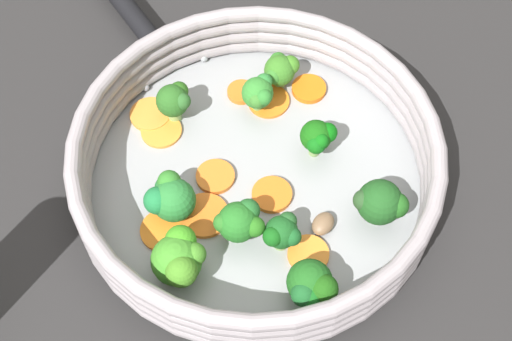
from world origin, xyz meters
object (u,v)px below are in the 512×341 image
object	(u,v)px
carrot_slice_2	(269,101)
carrot_slice_7	(216,173)
carrot_slice_9	(204,215)
broccoli_floret_0	(318,137)
broccoli_floret_7	(260,93)
broccoli_floret_3	(311,286)
carrot_slice_3	(161,131)
broccoli_floret_4	(282,232)
broccoli_floret_8	(170,197)
broccoli_floret_5	(239,221)
carrot_slice_0	(164,230)
broccoli_floret_2	(380,203)
broccoli_floret_6	(280,70)
skillet	(256,181)
mushroom_piece_0	(323,224)
carrot_slice_1	(309,89)
carrot_slice_5	(150,114)
carrot_slice_6	(272,195)
carrot_slice_4	(241,92)
broccoli_floret_1	(179,259)
broccoli_floret_9	(174,100)
carrot_slice_8	(308,254)

from	to	relation	value
carrot_slice_2	carrot_slice_7	bearing A→B (deg)	150.17
carrot_slice_9	broccoli_floret_0	xyz separation A→B (m)	(0.07, -0.11, 0.03)
carrot_slice_9	broccoli_floret_7	distance (m)	0.14
broccoli_floret_3	carrot_slice_3	bearing A→B (deg)	39.46
broccoli_floret_4	broccoli_floret_8	size ratio (longest dim) A/B	0.83
broccoli_floret_5	broccoli_floret_7	distance (m)	0.15
carrot_slice_0	broccoli_floret_2	bearing A→B (deg)	-85.12
carrot_slice_2	broccoli_floret_6	size ratio (longest dim) A/B	1.10
skillet	mushroom_piece_0	distance (m)	0.08
broccoli_floret_0	mushroom_piece_0	distance (m)	0.08
carrot_slice_1	carrot_slice_5	world-z (taller)	carrot_slice_1
broccoli_floret_6	broccoli_floret_8	xyz separation A→B (m)	(-0.16, 0.10, 0.00)
carrot_slice_6	broccoli_floret_0	xyz separation A→B (m)	(0.05, -0.04, 0.03)
carrot_slice_4	carrot_slice_7	xyz separation A→B (m)	(-0.10, 0.02, -0.00)
carrot_slice_9	broccoli_floret_8	size ratio (longest dim) A/B	0.98
carrot_slice_1	broccoli_floret_1	distance (m)	0.24
carrot_slice_7	broccoli_floret_1	xyz separation A→B (m)	(-0.10, 0.03, 0.03)
broccoli_floret_8	broccoli_floret_9	distance (m)	0.11
skillet	broccoli_floret_4	world-z (taller)	broccoli_floret_4
carrot_slice_5	carrot_slice_9	world-z (taller)	same
broccoli_floret_8	broccoli_floret_3	bearing A→B (deg)	-124.25
carrot_slice_0	carrot_slice_1	xyz separation A→B (m)	(0.17, -0.14, 0.00)
skillet	broccoli_floret_7	size ratio (longest dim) A/B	7.59
carrot_slice_1	broccoli_floret_6	world-z (taller)	broccoli_floret_6
broccoli_floret_8	carrot_slice_5	bearing A→B (deg)	15.93
carrot_slice_1	broccoli_floret_0	xyz separation A→B (m)	(-0.08, -0.01, 0.03)
broccoli_floret_6	carrot_slice_3	bearing A→B (deg)	118.15
carrot_slice_3	broccoli_floret_5	bearing A→B (deg)	-144.43
skillet	carrot_slice_9	distance (m)	0.06
broccoli_floret_8	carrot_slice_1	bearing A→B (deg)	-42.14
carrot_slice_2	carrot_slice_3	xyz separation A→B (m)	(-0.04, 0.11, -0.00)
carrot_slice_7	broccoli_floret_8	xyz separation A→B (m)	(-0.04, 0.04, 0.02)
skillet	carrot_slice_1	size ratio (longest dim) A/B	9.18
broccoli_floret_5	carrot_slice_0	bearing A→B (deg)	87.37
carrot_slice_2	carrot_slice_6	world-z (taller)	carrot_slice_6
broccoli_floret_0	carrot_slice_0	bearing A→B (deg)	121.49
carrot_slice_5	broccoli_floret_2	distance (m)	0.25
carrot_slice_0	carrot_slice_7	bearing A→B (deg)	-35.74
carrot_slice_0	carrot_slice_3	distance (m)	0.11
carrot_slice_4	broccoli_floret_7	world-z (taller)	broccoli_floret_7
broccoli_floret_0	broccoli_floret_5	size ratio (longest dim) A/B	0.97
carrot_slice_9	broccoli_floret_9	size ratio (longest dim) A/B	1.01
carrot_slice_6	broccoli_floret_9	distance (m)	0.14
carrot_slice_2	broccoli_floret_2	xyz separation A→B (m)	(-0.14, -0.10, 0.03)
carrot_slice_3	carrot_slice_4	world-z (taller)	carrot_slice_4
carrot_slice_8	broccoli_floret_3	bearing A→B (deg)	-180.00
carrot_slice_7	broccoli_floret_0	distance (m)	0.11
carrot_slice_0	broccoli_floret_9	xyz separation A→B (m)	(0.13, -0.00, 0.03)
mushroom_piece_0	broccoli_floret_1	bearing A→B (deg)	110.34
broccoli_floret_5	broccoli_floret_9	size ratio (longest dim) A/B	1.00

